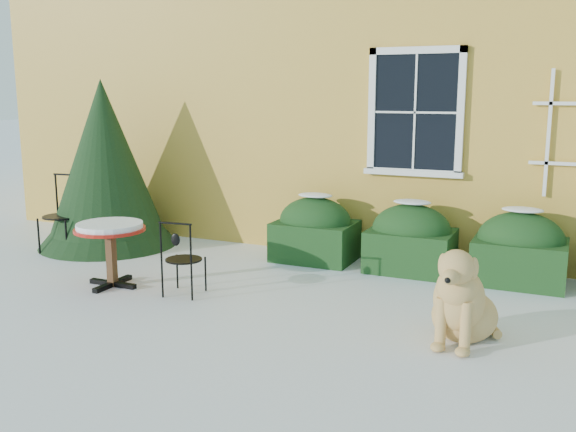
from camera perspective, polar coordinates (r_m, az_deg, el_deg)
The scene contains 8 objects.
ground at distance 6.37m, azimuth -3.75°, elevation -9.55°, with size 80.00×80.00×0.00m, color white.
house at distance 12.61m, azimuth 11.69°, elevation 15.22°, with size 12.40×8.40×6.40m.
hedge_row at distance 8.10m, azimuth 15.34°, elevation -2.47°, with size 4.95×0.80×0.91m.
evergreen_shrub at distance 9.73m, azimuth -15.91°, elevation 3.12°, with size 2.00×2.00×2.42m.
bistro_table at distance 7.66m, azimuth -15.53°, elevation -1.52°, with size 0.81×0.81×0.75m.
patio_chair_near at distance 7.19m, azimuth -9.39°, elevation -3.70°, with size 0.43×0.42×0.86m.
patio_chair_far at distance 9.60m, azimuth -19.34°, elevation 0.22°, with size 0.54×0.53×1.09m.
dog at distance 5.97m, azimuth 15.14°, elevation -7.53°, with size 0.66×1.02×0.94m.
Camera 1 is at (2.82, -5.26, 2.23)m, focal length 40.00 mm.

